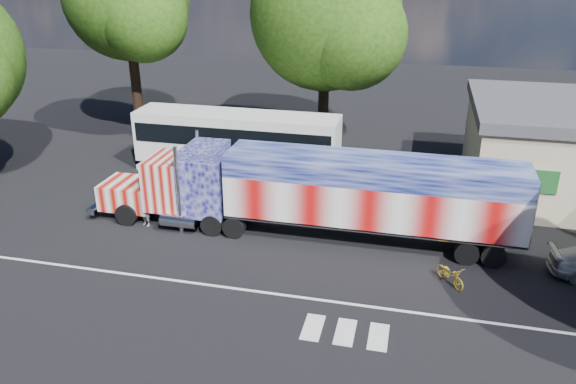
% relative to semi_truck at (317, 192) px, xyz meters
% --- Properties ---
extents(ground, '(100.00, 100.00, 0.00)m').
position_rel_semi_truck_xyz_m(ground, '(-1.53, -2.45, -2.30)').
color(ground, black).
extents(lane_markings, '(30.00, 2.67, 0.01)m').
position_rel_semi_truck_xyz_m(lane_markings, '(0.18, -6.22, -2.30)').
color(lane_markings, silver).
rests_on(lane_markings, ground).
extents(semi_truck, '(20.98, 3.31, 4.47)m').
position_rel_semi_truck_xyz_m(semi_truck, '(0.00, 0.00, 0.00)').
color(semi_truck, black).
rests_on(semi_truck, ground).
extents(coach_bus, '(12.69, 2.95, 3.69)m').
position_rel_semi_truck_xyz_m(coach_bus, '(-6.44, 7.55, -0.39)').
color(coach_bus, silver).
rests_on(coach_bus, ground).
extents(woman, '(0.69, 0.57, 1.61)m').
position_rel_semi_truck_xyz_m(woman, '(-8.53, -0.95, -1.50)').
color(woman, slate).
rests_on(woman, ground).
extents(bicycle, '(1.48, 1.69, 0.88)m').
position_rel_semi_truck_xyz_m(bicycle, '(6.23, -3.01, -1.86)').
color(bicycle, gold).
rests_on(bicycle, ground).
extents(tree_n_mid, '(10.23, 9.74, 13.89)m').
position_rel_semi_truck_xyz_m(tree_n_mid, '(-1.87, 13.04, 6.67)').
color(tree_n_mid, black).
rests_on(tree_n_mid, ground).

